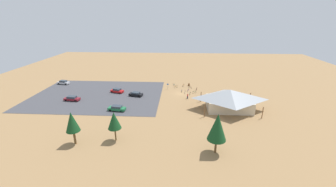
{
  "coord_description": "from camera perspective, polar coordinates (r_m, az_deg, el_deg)",
  "views": [
    {
      "loc": [
        0.78,
        67.63,
        24.99
      ],
      "look_at": [
        4.37,
        3.25,
        1.2
      ],
      "focal_mm": 23.11,
      "sensor_mm": 36.0,
      "label": 1
    }
  ],
  "objects": [
    {
      "name": "bicycle_red_yard_right",
      "position": [
        75.91,
        7.54,
        1.15
      ],
      "size": [
        0.53,
        1.62,
        0.88
      ],
      "color": "black",
      "rests_on": "ground"
    },
    {
      "name": "visitor_crossing_yard",
      "position": [
        67.27,
        8.84,
        -0.96
      ],
      "size": [
        0.36,
        0.38,
        1.78
      ],
      "color": "#2D3347",
      "rests_on": "ground"
    },
    {
      "name": "ground",
      "position": [
        72.11,
        3.61,
        -0.07
      ],
      "size": [
        160.0,
        160.0,
        0.0
      ],
      "primitive_type": "plane",
      "color": "#937047",
      "rests_on": "ground"
    },
    {
      "name": "car_green_mid_lot",
      "position": [
        60.92,
        -13.33,
        -3.77
      ],
      "size": [
        4.92,
        2.43,
        1.42
      ],
      "color": "#1E6B3D",
      "rests_on": "parking_lot_asphalt"
    },
    {
      "name": "pine_west",
      "position": [
        45.59,
        -14.02,
        -6.9
      ],
      "size": [
        2.74,
        2.74,
        6.51
      ],
      "color": "brown",
      "rests_on": "ground"
    },
    {
      "name": "bicycle_white_front_row",
      "position": [
        72.28,
        4.48,
        0.26
      ],
      "size": [
        0.57,
        1.69,
        0.8
      ],
      "color": "black",
      "rests_on": "ground"
    },
    {
      "name": "bike_pavilion",
      "position": [
        61.54,
        15.94,
        -1.22
      ],
      "size": [
        15.03,
        10.9,
        5.76
      ],
      "color": "beige",
      "rests_on": "ground"
    },
    {
      "name": "trash_bin",
      "position": [
        80.23,
        5.52,
        2.34
      ],
      "size": [
        0.6,
        0.6,
        0.9
      ],
      "primitive_type": "cylinder",
      "color": "brown",
      "rests_on": "ground"
    },
    {
      "name": "visitor_near_lot",
      "position": [
        67.82,
        5.18,
        -0.67
      ],
      "size": [
        0.38,
        0.36,
        1.66
      ],
      "color": "#2D3347",
      "rests_on": "ground"
    },
    {
      "name": "bicycle_silver_mid_cluster",
      "position": [
        71.55,
        5.81,
        0.01
      ],
      "size": [
        0.56,
        1.68,
        0.8
      ],
      "color": "black",
      "rests_on": "ground"
    },
    {
      "name": "bicycle_purple_near_sign",
      "position": [
        74.21,
        5.33,
        0.8
      ],
      "size": [
        0.78,
        1.59,
        0.83
      ],
      "color": "black",
      "rests_on": "ground"
    },
    {
      "name": "car_silver_by_curb",
      "position": [
        90.64,
        -25.87,
        2.68
      ],
      "size": [
        4.68,
        2.5,
        1.45
      ],
      "color": "#BCBCC1",
      "rests_on": "parking_lot_asphalt"
    },
    {
      "name": "bicycle_blue_edge_south",
      "position": [
        73.81,
        3.63,
        0.7
      ],
      "size": [
        0.48,
        1.72,
        0.74
      ],
      "color": "black",
      "rests_on": "ground"
    },
    {
      "name": "parking_lot_asphalt",
      "position": [
        74.58,
        -17.99,
        -0.34
      ],
      "size": [
        41.33,
        30.26,
        0.05
      ],
      "primitive_type": "cube",
      "color": "#424247",
      "rests_on": "ground"
    },
    {
      "name": "car_black_front_row",
      "position": [
        70.44,
        -8.48,
        -0.14
      ],
      "size": [
        4.67,
        2.9,
        1.33
      ],
      "color": "black",
      "rests_on": "parking_lot_asphalt"
    },
    {
      "name": "car_maroon_inner_stall",
      "position": [
        72.25,
        -24.0,
        -1.18
      ],
      "size": [
        4.86,
        2.26,
        1.42
      ],
      "color": "maroon",
      "rests_on": "parking_lot_asphalt"
    },
    {
      "name": "bicycle_teal_near_porch",
      "position": [
        79.95,
        1.6,
        2.32
      ],
      "size": [
        0.8,
        1.62,
        0.83
      ],
      "color": "black",
      "rests_on": "ground"
    },
    {
      "name": "lot_sign",
      "position": [
        75.7,
        -0.07,
        2.1
      ],
      "size": [
        0.56,
        0.08,
        2.2
      ],
      "color": "#99999E",
      "rests_on": "ground"
    },
    {
      "name": "bicycle_black_trailside",
      "position": [
        77.62,
        5.81,
        1.67
      ],
      "size": [
        1.23,
        1.42,
        0.91
      ],
      "color": "black",
      "rests_on": "ground"
    },
    {
      "name": "pine_mideast",
      "position": [
        41.12,
        12.88,
        -8.65
      ],
      "size": [
        3.56,
        3.56,
        8.13
      ],
      "color": "brown",
      "rests_on": "ground"
    },
    {
      "name": "pine_midwest",
      "position": [
        46.99,
        -24.0,
        -6.87
      ],
      "size": [
        2.77,
        2.77,
        7.09
      ],
      "color": "brown",
      "rests_on": "ground"
    },
    {
      "name": "car_red_far_end",
      "position": [
        74.79,
        -13.28,
        0.77
      ],
      "size": [
        4.72,
        3.12,
        1.4
      ],
      "color": "red",
      "rests_on": "parking_lot_asphalt"
    },
    {
      "name": "bicycle_yellow_yard_left",
      "position": [
        77.74,
        2.1,
        1.8
      ],
      "size": [
        1.35,
        1.2,
        0.92
      ],
      "color": "black",
      "rests_on": "ground"
    },
    {
      "name": "bicycle_green_yard_center",
      "position": [
        72.96,
        7.01,
        0.38
      ],
      "size": [
        1.56,
        0.9,
        0.84
      ],
      "color": "black",
      "rests_on": "ground"
    },
    {
      "name": "bicycle_orange_edge_north",
      "position": [
        79.45,
        4.05,
        2.17
      ],
      "size": [
        0.69,
        1.69,
        0.88
      ],
      "color": "black",
      "rests_on": "ground"
    }
  ]
}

